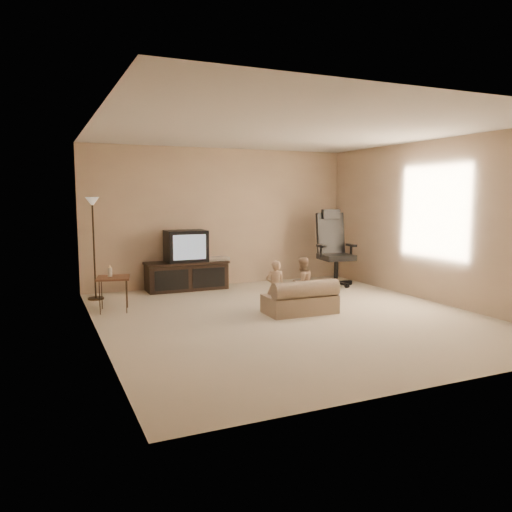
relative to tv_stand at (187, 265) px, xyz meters
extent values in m
plane|color=beige|center=(0.73, -2.49, -0.43)|extent=(5.50, 5.50, 0.00)
plane|color=silver|center=(0.73, -2.49, 2.07)|extent=(5.50, 5.50, 0.00)
plane|color=tan|center=(0.73, 0.26, 0.82)|extent=(5.00, 0.00, 5.00)
plane|color=tan|center=(0.73, -5.24, 0.82)|extent=(5.00, 0.00, 5.00)
plane|color=tan|center=(-1.77, -2.49, 0.82)|extent=(0.00, 5.50, 5.50)
plane|color=tan|center=(3.23, -2.49, 0.82)|extent=(0.00, 5.50, 5.50)
cube|color=black|center=(-0.01, 0.00, -0.21)|extent=(1.40, 0.51, 0.45)
cube|color=black|center=(-0.01, 0.00, 0.04)|extent=(1.44, 0.55, 0.04)
cube|color=black|center=(-0.34, -0.25, -0.21)|extent=(0.58, 0.02, 0.34)
cube|color=black|center=(0.32, -0.26, -0.21)|extent=(0.58, 0.02, 0.34)
cube|color=black|center=(-0.01, 0.02, 0.34)|extent=(0.70, 0.50, 0.55)
cube|color=white|center=(-0.01, -0.24, 0.34)|extent=(0.57, 0.01, 0.43)
cube|color=#B9B9BB|center=(0.54, -0.06, 0.09)|extent=(0.40, 0.28, 0.06)
cylinder|color=black|center=(2.61, -0.74, -0.16)|extent=(0.08, 0.08, 0.44)
cube|color=black|center=(2.61, -0.74, 0.10)|extent=(0.61, 0.61, 0.10)
cube|color=black|center=(2.64, -0.48, 0.50)|extent=(0.55, 0.26, 0.78)
cube|color=black|center=(2.64, -0.48, 0.87)|extent=(0.34, 0.15, 0.18)
cube|color=black|center=(2.31, -0.71, 0.31)|extent=(0.11, 0.32, 0.04)
cube|color=black|center=(2.90, -0.78, 0.31)|extent=(0.11, 0.32, 0.04)
cube|color=brown|center=(-1.42, -1.19, 0.05)|extent=(0.53, 0.53, 0.03)
cylinder|color=#2E2114|center=(-1.63, -1.33, -0.19)|extent=(0.01, 0.01, 0.49)
cylinder|color=#2E2114|center=(-1.28, -1.40, -0.19)|extent=(0.01, 0.01, 0.49)
cylinder|color=#2E2114|center=(-1.56, -0.98, -0.19)|extent=(0.01, 0.01, 0.49)
cylinder|color=#2E2114|center=(-1.21, -1.05, -0.19)|extent=(0.01, 0.01, 0.49)
cylinder|color=beige|center=(-1.45, -1.15, 0.13)|extent=(0.06, 0.06, 0.13)
cone|color=#FFE6A6|center=(-1.45, -1.15, 0.21)|extent=(0.05, 0.05, 0.04)
cylinder|color=#2E2114|center=(-1.57, -0.23, -0.42)|extent=(0.25, 0.25, 0.03)
cylinder|color=#2E2114|center=(-1.57, -0.23, 0.34)|extent=(0.03, 0.03, 1.53)
cone|color=beige|center=(-1.57, -0.23, 1.12)|extent=(0.22, 0.22, 0.14)
cube|color=tan|center=(0.97, -2.35, -0.31)|extent=(1.00, 0.55, 0.26)
cylinder|color=tan|center=(0.96, -2.53, -0.07)|extent=(0.97, 0.25, 0.24)
imported|color=tan|center=(0.67, -2.17, -0.06)|extent=(0.31, 0.26, 0.74)
imported|color=tan|center=(1.12, -2.14, -0.05)|extent=(0.40, 0.26, 0.76)
camera|label=1|loc=(-2.39, -8.41, 1.21)|focal=35.00mm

